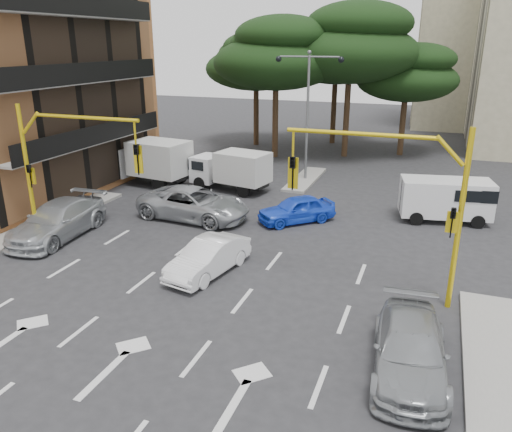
# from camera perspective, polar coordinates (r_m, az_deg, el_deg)

# --- Properties ---
(ground) EXTENTS (120.00, 120.00, 0.00)m
(ground) POSITION_cam_1_polar(r_m,az_deg,el_deg) (18.07, -7.54, -8.52)
(ground) COLOR #28282B
(ground) RESTS_ON ground
(median_strip) EXTENTS (1.40, 6.00, 0.15)m
(median_strip) POSITION_cam_1_polar(r_m,az_deg,el_deg) (32.11, 5.65, 4.21)
(median_strip) COLOR gray
(median_strip) RESTS_ON ground
(apartment_beige_far) EXTENTS (16.20, 12.15, 16.70)m
(apartment_beige_far) POSITION_cam_1_polar(r_m,az_deg,el_deg) (58.31, 26.62, 17.35)
(apartment_beige_far) COLOR tan
(apartment_beige_far) RESTS_ON ground
(pine_left_near) EXTENTS (9.15, 9.15, 10.23)m
(pine_left_near) POSITION_cam_1_polar(r_m,az_deg,el_deg) (37.85, 2.38, 18.10)
(pine_left_near) COLOR #382616
(pine_left_near) RESTS_ON ground
(pine_center) EXTENTS (9.98, 9.98, 11.16)m
(pine_center) POSITION_cam_1_polar(r_m,az_deg,el_deg) (38.59, 10.85, 18.85)
(pine_center) COLOR #382616
(pine_center) RESTS_ON ground
(pine_left_far) EXTENTS (8.32, 8.32, 9.30)m
(pine_left_far) POSITION_cam_1_polar(r_m,az_deg,el_deg) (42.62, 0.07, 17.32)
(pine_left_far) COLOR #382616
(pine_left_far) RESTS_ON ground
(pine_right) EXTENTS (7.49, 7.49, 8.37)m
(pine_right) POSITION_cam_1_polar(r_m,az_deg,el_deg) (40.16, 17.00, 15.41)
(pine_right) COLOR #382616
(pine_right) RESTS_ON ground
(pine_back) EXTENTS (9.15, 9.15, 10.23)m
(pine_back) POSITION_cam_1_polar(r_m,az_deg,el_deg) (43.88, 9.26, 18.05)
(pine_back) COLOR #382616
(pine_back) RESTS_ON ground
(signal_mast_right) EXTENTS (5.79, 0.37, 6.00)m
(signal_mast_right) POSITION_cam_1_polar(r_m,az_deg,el_deg) (16.70, 16.48, 2.86)
(signal_mast_right) COLOR yellow
(signal_mast_right) RESTS_ON ground
(signal_mast_left) EXTENTS (5.79, 0.37, 6.00)m
(signal_mast_left) POSITION_cam_1_polar(r_m,az_deg,el_deg) (22.06, -21.54, 6.19)
(signal_mast_left) COLOR yellow
(signal_mast_left) RESTS_ON ground
(street_lamp_center) EXTENTS (4.16, 0.36, 7.77)m
(street_lamp_center) POSITION_cam_1_polar(r_m,az_deg,el_deg) (31.16, 5.97, 13.76)
(street_lamp_center) COLOR slate
(street_lamp_center) RESTS_ON median_strip
(car_white_hatch) EXTENTS (2.13, 4.17, 1.31)m
(car_white_hatch) POSITION_cam_1_polar(r_m,az_deg,el_deg) (19.05, -5.46, -4.73)
(car_white_hatch) COLOR white
(car_white_hatch) RESTS_ON ground
(car_blue_compact) EXTENTS (3.84, 3.71, 1.30)m
(car_blue_compact) POSITION_cam_1_polar(r_m,az_deg,el_deg) (24.43, 4.65, 0.78)
(car_blue_compact) COLOR blue
(car_blue_compact) RESTS_ON ground
(car_silver_wagon) EXTENTS (2.53, 5.55, 1.57)m
(car_silver_wagon) POSITION_cam_1_polar(r_m,az_deg,el_deg) (24.13, -21.75, -0.47)
(car_silver_wagon) COLOR #ADB1B5
(car_silver_wagon) RESTS_ON ground
(car_silver_cross_a) EXTENTS (5.81, 3.03, 1.56)m
(car_silver_cross_a) POSITION_cam_1_polar(r_m,az_deg,el_deg) (24.95, -7.13, 1.41)
(car_silver_cross_a) COLOR #A8ABB0
(car_silver_cross_a) RESTS_ON ground
(car_silver_parked) EXTENTS (2.28, 4.82, 1.36)m
(car_silver_parked) POSITION_cam_1_polar(r_m,az_deg,el_deg) (14.27, 17.20, -14.36)
(car_silver_parked) COLOR gray
(car_silver_parked) RESTS_ON ground
(van_white) EXTENTS (4.51, 2.67, 2.11)m
(van_white) POSITION_cam_1_polar(r_m,az_deg,el_deg) (26.12, 20.80, 1.72)
(van_white) COLOR white
(van_white) RESTS_ON ground
(box_truck_a) EXTENTS (5.88, 3.07, 2.77)m
(box_truck_a) POSITION_cam_1_polar(r_m,az_deg,el_deg) (31.58, -12.37, 6.04)
(box_truck_a) COLOR white
(box_truck_a) RESTS_ON ground
(box_truck_b) EXTENTS (5.11, 2.90, 2.37)m
(box_truck_b) POSITION_cam_1_polar(r_m,az_deg,el_deg) (29.60, -2.93, 5.20)
(box_truck_b) COLOR silver
(box_truck_b) RESTS_ON ground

